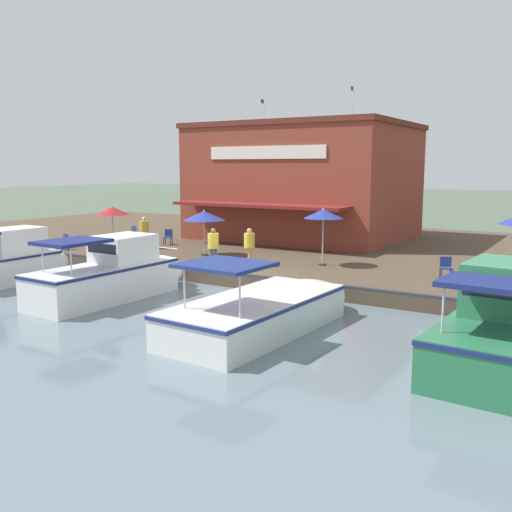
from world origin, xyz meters
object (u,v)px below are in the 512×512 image
object	(u,v)px
cafe_chair_facing_river	(168,236)
patio_umbrella_back_row	(323,214)
cafe_chair_mid_patio	(132,233)
motorboat_distant_upstream	(118,274)
person_mid_patio	(144,229)
motorboat_far_downstream	(10,262)
patio_umbrella_by_entrance	(112,211)
tree_downstream_bank	(352,164)
tree_behind_restaurant	(248,158)
motorboat_fourth_along	(269,308)
motorboat_second_along	(501,327)
mooring_post	(503,289)
cafe_chair_back_row_seat	(64,241)
person_at_quay_edge	(213,243)
person_near_entrance	(249,242)
patio_umbrella_near_quay_edge	(204,216)
waterfront_restaurant	(305,181)
cafe_chair_under_first_umbrella	(446,266)

from	to	relation	value
cafe_chair_facing_river	patio_umbrella_back_row	bearing A→B (deg)	80.68
patio_umbrella_back_row	cafe_chair_mid_patio	distance (m)	13.60
patio_umbrella_back_row	motorboat_distant_upstream	size ratio (longest dim) A/B	0.37
person_mid_patio	motorboat_far_downstream	size ratio (longest dim) A/B	0.29
patio_umbrella_by_entrance	tree_downstream_bank	bearing A→B (deg)	148.85
tree_behind_restaurant	motorboat_distant_upstream	bearing A→B (deg)	20.39
motorboat_fourth_along	motorboat_distant_upstream	distance (m)	6.98
motorboat_second_along	motorboat_distant_upstream	distance (m)	13.55
mooring_post	tree_downstream_bank	size ratio (longest dim) A/B	0.14
cafe_chair_back_row_seat	person_at_quay_edge	distance (m)	9.85
person_near_entrance	patio_umbrella_back_row	bearing A→B (deg)	124.59
patio_umbrella_near_quay_edge	waterfront_restaurant	bearing A→B (deg)	175.07
cafe_chair_facing_river	tree_behind_restaurant	bearing A→B (deg)	-167.36
cafe_chair_mid_patio	person_near_entrance	bearing A→B (deg)	70.25
patio_umbrella_near_quay_edge	motorboat_far_downstream	world-z (taller)	patio_umbrella_near_quay_edge
person_near_entrance	tree_behind_restaurant	distance (m)	20.29
person_near_entrance	cafe_chair_under_first_umbrella	bearing A→B (deg)	101.26
person_mid_patio	person_at_quay_edge	size ratio (longest dim) A/B	0.99
mooring_post	cafe_chair_mid_patio	bearing A→B (deg)	-104.96
patio_umbrella_by_entrance	motorboat_distant_upstream	xyz separation A→B (m)	(6.07, 6.37, -1.74)
patio_umbrella_back_row	motorboat_fourth_along	bearing A→B (deg)	13.84
tree_downstream_bank	motorboat_second_along	bearing A→B (deg)	31.44
patio_umbrella_back_row	person_near_entrance	world-z (taller)	patio_umbrella_back_row
person_at_quay_edge	tree_downstream_bank	xyz separation A→B (m)	(-14.47, 0.50, 3.45)
person_near_entrance	cafe_chair_mid_patio	bearing A→B (deg)	-109.75
cafe_chair_under_first_umbrella	cafe_chair_facing_river	size ratio (longest dim) A/B	1.00
motorboat_second_along	patio_umbrella_near_quay_edge	bearing A→B (deg)	-117.30
motorboat_far_downstream	patio_umbrella_back_row	bearing A→B (deg)	127.09
person_mid_patio	motorboat_far_downstream	xyz separation A→B (m)	(7.92, -0.37, -0.72)
motorboat_fourth_along	person_at_quay_edge	bearing A→B (deg)	-131.99
cafe_chair_back_row_seat	mooring_post	world-z (taller)	mooring_post
waterfront_restaurant	cafe_chair_back_row_seat	xyz separation A→B (m)	(11.81, -8.29, -2.98)
person_at_quay_edge	motorboat_far_downstream	world-z (taller)	motorboat_far_downstream
patio_umbrella_by_entrance	motorboat_second_along	bearing A→B (deg)	71.94
person_mid_patio	motorboat_second_along	size ratio (longest dim) A/B	0.28
tree_behind_restaurant	motorboat_second_along	bearing A→B (deg)	43.60
motorboat_distant_upstream	cafe_chair_back_row_seat	bearing A→B (deg)	-118.99
cafe_chair_back_row_seat	cafe_chair_facing_river	xyz separation A→B (m)	(-4.50, 3.34, 0.00)
cafe_chair_under_first_umbrella	motorboat_far_downstream	world-z (taller)	motorboat_far_downstream
cafe_chair_mid_patio	person_near_entrance	distance (m)	11.32
mooring_post	cafe_chair_under_first_umbrella	bearing A→B (deg)	-143.48
waterfront_restaurant	cafe_chair_back_row_seat	size ratio (longest dim) A/B	14.46
person_at_quay_edge	tree_behind_restaurant	xyz separation A→B (m)	(-17.91, -9.46, 3.94)
patio_umbrella_near_quay_edge	person_near_entrance	bearing A→B (deg)	67.99
cafe_chair_mid_patio	motorboat_distant_upstream	size ratio (longest dim) A/B	0.12
mooring_post	cafe_chair_facing_river	bearing A→B (deg)	-106.50
cafe_chair_back_row_seat	person_at_quay_edge	world-z (taller)	person_at_quay_edge
waterfront_restaurant	tree_behind_restaurant	xyz separation A→B (m)	(-5.96, -7.92, 1.57)
motorboat_fourth_along	motorboat_second_along	bearing A→B (deg)	91.45
tree_downstream_bank	tree_behind_restaurant	world-z (taller)	tree_behind_restaurant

